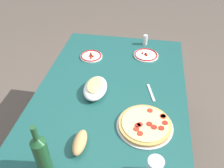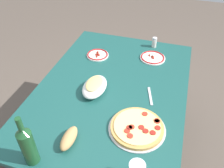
% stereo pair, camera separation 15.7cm
% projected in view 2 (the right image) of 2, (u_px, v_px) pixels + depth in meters
% --- Properties ---
extents(ground_plane, '(8.00, 8.00, 0.00)m').
position_uv_depth(ground_plane, '(112.00, 151.00, 2.07)').
color(ground_plane, brown).
rests_on(ground_plane, ground).
extents(dining_table, '(1.42, 0.99, 0.74)m').
position_uv_depth(dining_table, '(112.00, 99.00, 1.66)').
color(dining_table, '#194C47').
rests_on(dining_table, ground).
extents(pepperoni_pizza, '(0.32, 0.32, 0.03)m').
position_uv_depth(pepperoni_pizza, '(137.00, 127.00, 1.31)').
color(pepperoni_pizza, '#B7B7BC').
rests_on(pepperoni_pizza, dining_table).
extents(baked_pasta_dish, '(0.24, 0.15, 0.08)m').
position_uv_depth(baked_pasta_dish, '(95.00, 86.00, 1.54)').
color(baked_pasta_dish, white).
rests_on(baked_pasta_dish, dining_table).
extents(wine_bottle, '(0.07, 0.07, 0.31)m').
position_uv_depth(wine_bottle, '(27.00, 145.00, 1.09)').
color(wine_bottle, '#194723').
rests_on(wine_bottle, dining_table).
extents(side_plate_near, '(0.20, 0.20, 0.02)m').
position_uv_depth(side_plate_near, '(153.00, 58.00, 1.86)').
color(side_plate_near, white).
rests_on(side_plate_near, dining_table).
extents(side_plate_far, '(0.18, 0.18, 0.02)m').
position_uv_depth(side_plate_far, '(98.00, 55.00, 1.89)').
color(side_plate_far, white).
rests_on(side_plate_far, dining_table).
extents(bread_loaf, '(0.16, 0.07, 0.06)m').
position_uv_depth(bread_loaf, '(69.00, 138.00, 1.23)').
color(bread_loaf, tan).
rests_on(bread_loaf, dining_table).
extents(spice_shaker, '(0.04, 0.04, 0.09)m').
position_uv_depth(spice_shaker, '(154.00, 42.00, 1.98)').
color(spice_shaker, silver).
rests_on(spice_shaker, dining_table).
extents(fork_left, '(0.17, 0.06, 0.00)m').
position_uv_depth(fork_left, '(150.00, 96.00, 1.52)').
color(fork_left, '#B7B7BC').
rests_on(fork_left, dining_table).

